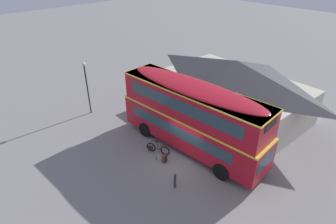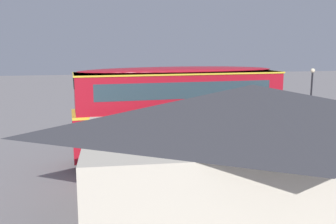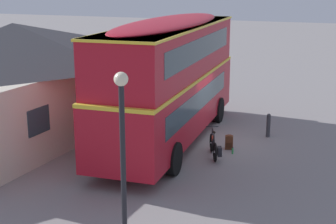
{
  "view_description": "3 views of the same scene",
  "coord_description": "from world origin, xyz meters",
  "px_view_note": "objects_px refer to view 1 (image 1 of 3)",
  "views": [
    {
      "loc": [
        9.9,
        -10.78,
        11.99
      ],
      "look_at": [
        -2.26,
        0.81,
        2.35
      ],
      "focal_mm": 30.31,
      "sensor_mm": 36.0,
      "label": 1
    },
    {
      "loc": [
        3.83,
        19.62,
        5.79
      ],
      "look_at": [
        -0.39,
        -0.61,
        2.14
      ],
      "focal_mm": 39.73,
      "sensor_mm": 36.0,
      "label": 2
    },
    {
      "loc": [
        -17.92,
        -5.33,
        6.13
      ],
      "look_at": [
        -2.0,
        0.91,
        1.58
      ],
      "focal_mm": 53.04,
      "sensor_mm": 36.0,
      "label": 3
    }
  ],
  "objects_px": {
    "backpack_on_ground": "(165,158)",
    "street_lamp": "(87,83)",
    "water_bottle_green_metal": "(157,159)",
    "water_bottle_clear_plastic": "(159,155)",
    "double_decker_bus": "(192,115)",
    "kerb_bollard": "(175,180)",
    "touring_bicycle": "(157,148)"
  },
  "relations": [
    {
      "from": "street_lamp",
      "to": "kerb_bollard",
      "type": "relative_size",
      "value": 4.6
    },
    {
      "from": "touring_bicycle",
      "to": "kerb_bollard",
      "type": "bearing_deg",
      "value": -23.92
    },
    {
      "from": "backpack_on_ground",
      "to": "water_bottle_green_metal",
      "type": "xyz_separation_m",
      "value": [
        -0.48,
        -0.26,
        -0.17
      ]
    },
    {
      "from": "kerb_bollard",
      "to": "backpack_on_ground",
      "type": "bearing_deg",
      "value": 151.98
    },
    {
      "from": "touring_bicycle",
      "to": "backpack_on_ground",
      "type": "relative_size",
      "value": 2.86
    },
    {
      "from": "double_decker_bus",
      "to": "street_lamp",
      "type": "height_order",
      "value": "double_decker_bus"
    },
    {
      "from": "street_lamp",
      "to": "kerb_bollard",
      "type": "height_order",
      "value": "street_lamp"
    },
    {
      "from": "double_decker_bus",
      "to": "street_lamp",
      "type": "xyz_separation_m",
      "value": [
        -9.11,
        -2.51,
        0.12
      ]
    },
    {
      "from": "double_decker_bus",
      "to": "water_bottle_green_metal",
      "type": "xyz_separation_m",
      "value": [
        -0.58,
        -2.66,
        -2.53
      ]
    },
    {
      "from": "street_lamp",
      "to": "kerb_bollard",
      "type": "bearing_deg",
      "value": -5.02
    },
    {
      "from": "double_decker_bus",
      "to": "street_lamp",
      "type": "relative_size",
      "value": 2.42
    },
    {
      "from": "backpack_on_ground",
      "to": "water_bottle_clear_plastic",
      "type": "xyz_separation_m",
      "value": [
        -0.7,
        0.1,
        -0.17
      ]
    },
    {
      "from": "backpack_on_ground",
      "to": "water_bottle_green_metal",
      "type": "distance_m",
      "value": 0.58
    },
    {
      "from": "double_decker_bus",
      "to": "touring_bicycle",
      "type": "distance_m",
      "value": 3.31
    },
    {
      "from": "water_bottle_green_metal",
      "to": "kerb_bollard",
      "type": "xyz_separation_m",
      "value": [
        2.52,
        -0.82,
        0.38
      ]
    },
    {
      "from": "water_bottle_green_metal",
      "to": "water_bottle_clear_plastic",
      "type": "xyz_separation_m",
      "value": [
        -0.22,
        0.36,
        -0.0
      ]
    },
    {
      "from": "backpack_on_ground",
      "to": "water_bottle_green_metal",
      "type": "bearing_deg",
      "value": -151.42
    },
    {
      "from": "touring_bicycle",
      "to": "water_bottle_clear_plastic",
      "type": "xyz_separation_m",
      "value": [
        0.34,
        -0.18,
        -0.25
      ]
    },
    {
      "from": "touring_bicycle",
      "to": "street_lamp",
      "type": "bearing_deg",
      "value": -177.15
    },
    {
      "from": "touring_bicycle",
      "to": "kerb_bollard",
      "type": "xyz_separation_m",
      "value": [
        3.08,
        -1.37,
        0.13
      ]
    },
    {
      "from": "kerb_bollard",
      "to": "water_bottle_green_metal",
      "type": "bearing_deg",
      "value": 161.91
    },
    {
      "from": "double_decker_bus",
      "to": "water_bottle_clear_plastic",
      "type": "bearing_deg",
      "value": -109.17
    },
    {
      "from": "water_bottle_clear_plastic",
      "to": "kerb_bollard",
      "type": "xyz_separation_m",
      "value": [
        2.74,
        -1.19,
        0.38
      ]
    },
    {
      "from": "water_bottle_green_metal",
      "to": "street_lamp",
      "type": "bearing_deg",
      "value": 179.02
    },
    {
      "from": "backpack_on_ground",
      "to": "water_bottle_clear_plastic",
      "type": "bearing_deg",
      "value": 171.96
    },
    {
      "from": "water_bottle_green_metal",
      "to": "water_bottle_clear_plastic",
      "type": "distance_m",
      "value": 0.42
    },
    {
      "from": "backpack_on_ground",
      "to": "street_lamp",
      "type": "relative_size",
      "value": 0.13
    },
    {
      "from": "water_bottle_clear_plastic",
      "to": "kerb_bollard",
      "type": "relative_size",
      "value": 0.26
    },
    {
      "from": "touring_bicycle",
      "to": "street_lamp",
      "type": "xyz_separation_m",
      "value": [
        -7.96,
        -0.4,
        2.4
      ]
    },
    {
      "from": "double_decker_bus",
      "to": "water_bottle_green_metal",
      "type": "bearing_deg",
      "value": -102.35
    },
    {
      "from": "backpack_on_ground",
      "to": "kerb_bollard",
      "type": "distance_m",
      "value": 2.32
    },
    {
      "from": "double_decker_bus",
      "to": "water_bottle_green_metal",
      "type": "height_order",
      "value": "double_decker_bus"
    }
  ]
}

